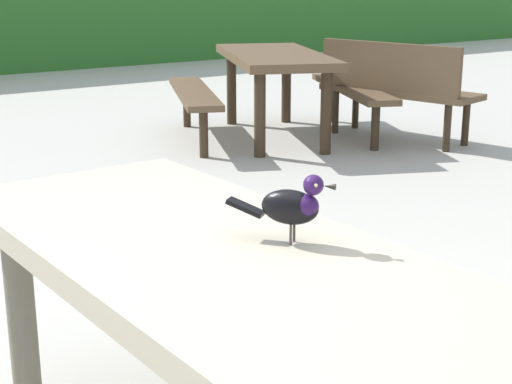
% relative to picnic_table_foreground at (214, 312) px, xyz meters
% --- Properties ---
extents(picnic_table_foreground, '(1.74, 1.82, 0.74)m').
position_rel_picnic_table_foreground_xyz_m(picnic_table_foreground, '(0.00, 0.00, 0.00)').
color(picnic_table_foreground, '#B2A893').
rests_on(picnic_table_foreground, ground).
extents(bird_grackle, '(0.18, 0.25, 0.18)m').
position_rel_picnic_table_foreground_xyz_m(bird_grackle, '(0.17, -0.11, 0.29)').
color(bird_grackle, black).
rests_on(bird_grackle, picnic_table_foreground).
extents(picnic_table_mid_left, '(2.23, 2.24, 0.74)m').
position_rel_picnic_table_foreground_xyz_m(picnic_table_mid_left, '(2.99, 3.86, 0.00)').
color(picnic_table_mid_left, brown).
rests_on(picnic_table_mid_left, ground).
extents(park_bench_side, '(0.74, 1.46, 0.84)m').
position_rel_picnic_table_foreground_xyz_m(park_bench_side, '(3.76, 3.18, -0.07)').
color(park_bench_side, brown).
rests_on(park_bench_side, ground).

